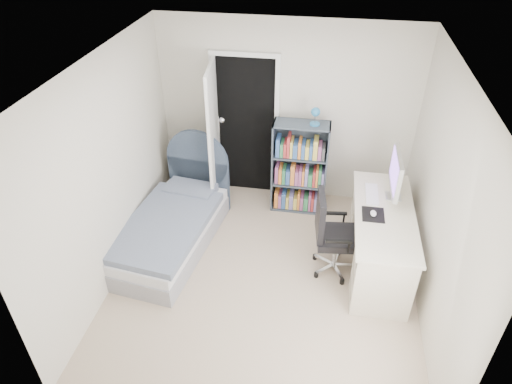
% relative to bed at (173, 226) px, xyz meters
% --- Properties ---
extents(room_shell, '(3.50, 3.70, 2.60)m').
position_rel_bed_xyz_m(room_shell, '(1.23, -0.42, 0.98)').
color(room_shell, tan).
rests_on(room_shell, ground).
extents(door, '(0.92, 0.83, 2.06)m').
position_rel_bed_xyz_m(door, '(0.45, 1.09, 0.77)').
color(door, black).
rests_on(door, ground).
extents(bed, '(1.13, 2.00, 1.17)m').
position_rel_bed_xyz_m(bed, '(0.00, 0.00, 0.00)').
color(bed, gray).
rests_on(bed, ground).
extents(nightstand, '(0.43, 0.43, 0.63)m').
position_rel_bed_xyz_m(nightstand, '(0.02, 1.16, 0.15)').
color(nightstand, '#D7C284').
rests_on(nightstand, ground).
extents(floor_lamp, '(0.19, 0.19, 1.30)m').
position_rel_bed_xyz_m(floor_lamp, '(0.40, 1.04, 0.27)').
color(floor_lamp, silver).
rests_on(floor_lamp, ground).
extents(bookcase, '(0.73, 0.31, 1.54)m').
position_rel_bed_xyz_m(bookcase, '(1.47, 1.01, 0.33)').
color(bookcase, '#3D4853').
rests_on(bookcase, ground).
extents(desk, '(0.66, 1.65, 1.35)m').
position_rel_bed_xyz_m(desk, '(2.50, -0.02, 0.17)').
color(desk, beige).
rests_on(desk, ground).
extents(office_chair, '(0.55, 0.57, 1.05)m').
position_rel_bed_xyz_m(office_chair, '(1.92, -0.16, 0.31)').
color(office_chair, silver).
rests_on(office_chair, ground).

